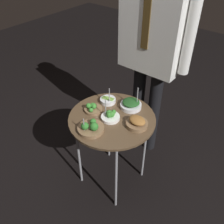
# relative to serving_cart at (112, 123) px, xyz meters

# --- Properties ---
(ground_plane) EXTENTS (8.00, 8.00, 0.00)m
(ground_plane) POSITION_rel_serving_cart_xyz_m (0.00, 0.00, -0.63)
(ground_plane) COLOR black
(serving_cart) EXTENTS (0.63, 0.63, 0.69)m
(serving_cart) POSITION_rel_serving_cart_xyz_m (0.00, 0.00, 0.00)
(serving_cart) COLOR brown
(serving_cart) RESTS_ON ground_plane
(bowl_broccoli_front_center) EXTENTS (0.13, 0.13, 0.15)m
(bowl_broccoli_front_center) POSITION_rel_serving_cart_xyz_m (-0.00, -0.02, 0.08)
(bowl_broccoli_front_center) COLOR white
(bowl_broccoli_front_center) RESTS_ON serving_cart
(bowl_spinach_near_rim) EXTENTS (0.16, 0.16, 0.18)m
(bowl_spinach_near_rim) POSITION_rel_serving_cart_xyz_m (0.04, 0.18, 0.08)
(bowl_spinach_near_rim) COLOR silver
(bowl_spinach_near_rim) RESTS_ON serving_cart
(bowl_asparagus_front_right) EXTENTS (0.12, 0.12, 0.14)m
(bowl_asparagus_front_right) POSITION_rel_serving_cart_xyz_m (-0.14, 0.13, 0.07)
(bowl_asparagus_front_right) COLOR silver
(bowl_asparagus_front_right) RESTS_ON serving_cart
(bowl_roast_back_right) EXTENTS (0.15, 0.15, 0.07)m
(bowl_roast_back_right) POSITION_rel_serving_cart_xyz_m (0.19, 0.04, 0.08)
(bowl_roast_back_right) COLOR brown
(bowl_roast_back_right) RESTS_ON serving_cart
(bowl_broccoli_mid_left) EXTENTS (0.18, 0.18, 0.12)m
(bowl_broccoli_mid_left) POSITION_rel_serving_cart_xyz_m (-0.02, -0.20, 0.08)
(bowl_broccoli_mid_left) COLOR brown
(bowl_broccoli_mid_left) RESTS_ON serving_cart
(bowl_broccoli_center) EXTENTS (0.13, 0.13, 0.06)m
(bowl_broccoli_center) POSITION_rel_serving_cart_xyz_m (-0.16, -0.03, 0.08)
(bowl_broccoli_center) COLOR brown
(bowl_broccoli_center) RESTS_ON serving_cart
(waiter_figure) EXTENTS (0.64, 0.24, 1.72)m
(waiter_figure) POSITION_rel_serving_cart_xyz_m (-0.03, 0.53, 0.46)
(waiter_figure) COLOR black
(waiter_figure) RESTS_ON ground_plane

